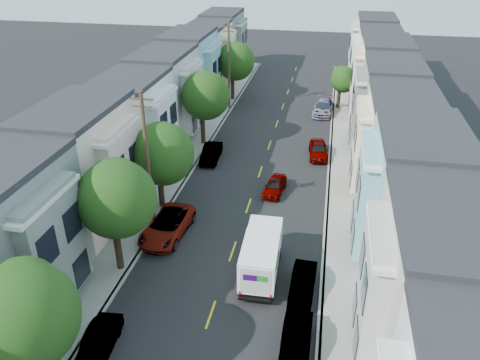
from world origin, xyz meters
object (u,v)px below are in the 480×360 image
object	(u,v)px
parked_right_a	(296,343)
parked_right_d	(323,108)
tree_far_r	(343,80)
parked_right_b	(303,284)
lead_sedan	(275,186)
parked_left_b	(99,343)
fedex_truck	(261,254)
utility_pole_far	(229,66)
tree_b	(115,199)
tree_c	(162,154)
utility_pole_near	(148,162)
parked_left_d	(211,153)
tree_d	(205,96)
parked_right_c	(318,150)
tree_e	(235,61)
tree_a	(21,317)
parked_left_c	(167,226)

from	to	relation	value
parked_right_a	parked_right_d	world-z (taller)	parked_right_d
tree_far_r	parked_right_b	xyz separation A→B (m)	(-2.00, -33.78, -2.89)
lead_sedan	parked_left_b	distance (m)	19.35
parked_right_d	fedex_truck	bearing A→B (deg)	-90.92
utility_pole_far	parked_right_a	size ratio (longest dim) A/B	2.41
tree_b	tree_c	distance (m)	7.86
utility_pole_near	parked_left_d	world-z (taller)	utility_pole_near
tree_d	parked_left_b	bearing A→B (deg)	-86.99
parked_right_b	parked_right_c	bearing A→B (deg)	92.05
tree_e	tree_c	bearing A→B (deg)	-90.00
tree_a	tree_c	world-z (taller)	tree_a
utility_pole_near	lead_sedan	xyz separation A→B (m)	(8.04, 6.51, -4.53)
tree_c	lead_sedan	size ratio (longest dim) A/B	1.80
tree_a	parked_right_a	distance (m)	12.89
utility_pole_near	parked_right_d	bearing A→B (deg)	66.96
tree_a	parked_left_d	distance (m)	26.47
tree_d	parked_left_d	bearing A→B (deg)	-67.86
parked_right_c	parked_left_b	bearing A→B (deg)	-116.62
parked_left_c	parked_left_d	xyz separation A→B (m)	(0.00, 12.55, -0.07)
tree_c	parked_right_b	xyz separation A→B (m)	(11.20, -7.77, -3.88)
parked_left_d	parked_right_b	size ratio (longest dim) A/B	1.09
tree_far_r	parked_right_c	world-z (taller)	tree_far_r
utility_pole_near	parked_left_d	xyz separation A→B (m)	(1.40, 11.55, -4.45)
utility_pole_near	parked_left_c	bearing A→B (deg)	-35.57
utility_pole_far	parked_left_c	world-z (taller)	utility_pole_far
fedex_truck	parked_right_b	size ratio (longest dim) A/B	1.45
utility_pole_far	parked_left_b	xyz separation A→B (m)	(1.40, -37.67, -4.52)
tree_a	tree_far_r	bearing A→B (deg)	73.01
utility_pole_near	parked_right_b	world-z (taller)	utility_pole_near
tree_c	parked_left_d	world-z (taller)	tree_c
utility_pole_far	lead_sedan	xyz separation A→B (m)	(8.04, -19.49, -4.53)
tree_b	parked_right_d	distance (m)	33.76
tree_a	tree_far_r	size ratio (longest dim) A/B	1.42
parked_right_b	tree_far_r	bearing A→B (deg)	88.67
parked_left_c	tree_far_r	bearing A→B (deg)	72.64
tree_far_r	parked_left_d	distance (m)	20.97
tree_b	parked_right_d	bearing A→B (deg)	70.44
tree_a	fedex_truck	xyz separation A→B (m)	(8.52, 10.62, -3.42)
tree_b	parked_left_d	size ratio (longest dim) A/B	1.81
tree_a	tree_d	distance (m)	29.54
utility_pole_near	parked_right_b	distance (m)	13.12
tree_e	lead_sedan	world-z (taller)	tree_e
parked_left_b	parked_right_a	distance (m)	9.98
utility_pole_near	utility_pole_far	size ratio (longest dim) A/B	1.00
tree_d	parked_left_b	distance (m)	27.07
parked_left_c	utility_pole_near	bearing A→B (deg)	148.76
utility_pole_near	parked_right_d	xyz separation A→B (m)	(11.20, 26.34, -4.39)
tree_e	parked_left_d	world-z (taller)	tree_e
parked_left_b	parked_right_c	xyz separation A→B (m)	(9.80, 25.86, 0.08)
tree_c	parked_left_b	bearing A→B (deg)	-84.41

